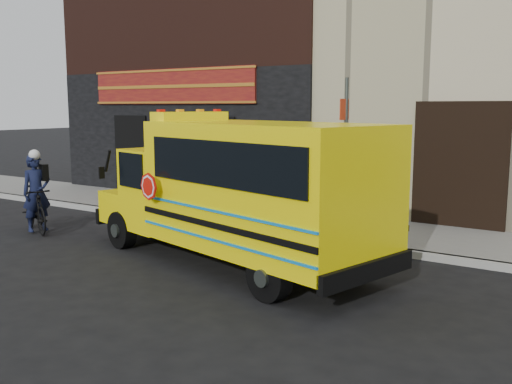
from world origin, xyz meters
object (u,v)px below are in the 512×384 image
(sign_pole, at_px, (345,154))
(cyclist, at_px, (37,195))
(school_bus, at_px, (241,188))
(bicycle, at_px, (35,209))

(sign_pole, relative_size, cyclist, 1.97)
(school_bus, xyz_separation_m, sign_pole, (0.80, 2.89, 0.48))
(school_bus, bearing_deg, bicycle, -177.84)
(sign_pole, bearing_deg, school_bus, -105.44)
(school_bus, relative_size, sign_pole, 1.98)
(sign_pole, relative_size, bicycle, 1.95)
(school_bus, relative_size, bicycle, 3.86)
(school_bus, relative_size, cyclist, 3.89)
(school_bus, bearing_deg, cyclist, -177.51)
(sign_pole, xyz_separation_m, bicycle, (-6.71, -3.11, -1.43))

